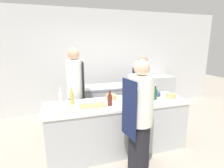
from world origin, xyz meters
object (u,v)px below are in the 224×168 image
at_px(bottle_cooking_oil, 72,98).
at_px(oven_range, 156,91).
at_px(chef_at_prep_near, 140,119).
at_px(chef_at_pass_far, 141,93).
at_px(bottle_wine, 133,94).
at_px(bottle_vinegar, 155,94).
at_px(bowl_ceramic_blue, 171,96).
at_px(bowl_prep_small, 111,97).
at_px(chef_at_stove, 76,93).
at_px(bowl_mixing_large, 154,94).
at_px(bottle_sauce, 61,97).
at_px(bottle_olive_oil, 110,100).

bearing_deg(bottle_cooking_oil, oven_range, 32.17).
xyz_separation_m(oven_range, chef_at_prep_near, (-1.73, -2.41, 0.37)).
bearing_deg(chef_at_pass_far, bottle_wine, 155.18).
bearing_deg(bottle_vinegar, bowl_ceramic_blue, -0.37).
height_order(chef_at_prep_near, bowl_prep_small, chef_at_prep_near).
bearing_deg(chef_at_pass_far, chef_at_stove, 99.18).
bearing_deg(oven_range, bowl_prep_small, -140.53).
xyz_separation_m(chef_at_stove, bottle_wine, (0.94, -0.73, 0.09)).
bearing_deg(bowl_mixing_large, bowl_prep_small, 179.57).
xyz_separation_m(bottle_vinegar, bowl_prep_small, (-0.76, 0.25, -0.06)).
bearing_deg(bottle_sauce, bottle_olive_oil, -28.97).
height_order(chef_at_pass_far, bowl_prep_small, chef_at_pass_far).
distance_m(bowl_mixing_large, bowl_ceramic_blue, 0.33).
bearing_deg(bottle_sauce, chef_at_stove, 55.33).
xyz_separation_m(chef_at_stove, bowl_ceramic_blue, (1.70, -0.77, 0.01)).
xyz_separation_m(chef_at_prep_near, chef_at_stove, (-0.75, 1.37, 0.08)).
distance_m(oven_range, bottle_wine, 2.41).
relative_size(chef_at_pass_far, bottle_cooking_oil, 5.82).
bearing_deg(bowl_mixing_large, chef_at_pass_far, 94.91).
bearing_deg(bowl_mixing_large, bottle_olive_oil, -162.60).
height_order(chef_at_prep_near, bowl_ceramic_blue, chef_at_prep_near).
height_order(bottle_vinegar, bowl_ceramic_blue, bottle_vinegar).
xyz_separation_m(bottle_olive_oil, bottle_wine, (0.47, 0.10, 0.02)).
bearing_deg(bowl_prep_small, bowl_mixing_large, -0.43).
bearing_deg(bottle_olive_oil, bottle_wine, 12.68).
relative_size(bottle_olive_oil, bowl_prep_small, 1.36).
bearing_deg(chef_at_prep_near, bottle_sauce, 37.81).
xyz_separation_m(chef_at_stove, bottle_sauce, (-0.29, -0.42, 0.06)).
xyz_separation_m(oven_range, chef_at_pass_far, (-1.05, -1.09, 0.34)).
distance_m(oven_range, bowl_prep_small, 2.49).
bearing_deg(bottle_vinegar, oven_range, 57.92).
bearing_deg(bottle_cooking_oil, bottle_wine, -7.33).
distance_m(chef_at_stove, bottle_sauce, 0.51).
bearing_deg(chef_at_stove, bottle_vinegar, 63.62).
xyz_separation_m(bottle_wine, bowl_ceramic_blue, (0.76, -0.03, -0.08)).
bearing_deg(bottle_cooking_oil, bottle_sauce, 133.79).
relative_size(chef_at_prep_near, chef_at_pass_far, 1.04).
distance_m(bottle_wine, bowl_ceramic_blue, 0.76).
height_order(bottle_sauce, bowl_prep_small, bottle_sauce).
xyz_separation_m(bowl_mixing_large, bowl_ceramic_blue, (0.22, -0.24, 0.01)).
distance_m(chef_at_pass_far, bowl_mixing_large, 0.49).
bearing_deg(bottle_wine, bottle_olive_oil, -167.32).
bearing_deg(bottle_sauce, bowl_ceramic_blue, -10.04).
bearing_deg(oven_range, chef_at_prep_near, -125.69).
xyz_separation_m(bottle_sauce, bowl_prep_small, (0.89, -0.10, -0.05)).
height_order(bottle_olive_oil, bowl_ceramic_blue, bottle_olive_oil).
relative_size(oven_range, bottle_sauce, 3.98).
height_order(bottle_vinegar, bowl_prep_small, bottle_vinegar).
relative_size(bottle_wine, bowl_ceramic_blue, 1.65).
relative_size(bottle_vinegar, bowl_mixing_large, 1.01).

